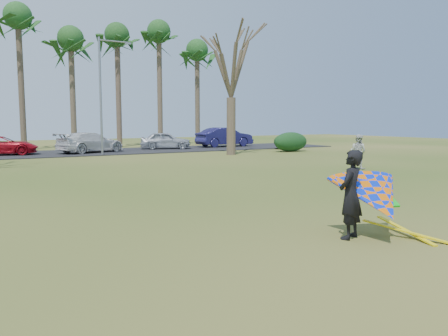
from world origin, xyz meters
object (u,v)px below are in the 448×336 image
car_2 (2,146)px  kite_flyer (373,197)px  car_3 (91,142)px  car_4 (166,140)px  pedestrian_a (358,152)px  streetlight (103,90)px  car_5 (225,137)px  bare_tree_right (231,60)px

car_2 → kite_flyer: size_ratio=1.93×
car_3 → car_4: bearing=-102.8°
car_3 → car_4: (6.40, 1.11, -0.03)m
car_4 → pedestrian_a: (2.41, -18.60, 0.09)m
kite_flyer → streetlight: bearing=87.2°
car_5 → pedestrian_a: (-3.46, -18.86, -0.06)m
kite_flyer → bare_tree_right: bearing=66.0°
streetlight → kite_flyer: 24.54m
bare_tree_right → kite_flyer: 22.88m
car_4 → pedestrian_a: pedestrian_a is taller
bare_tree_right → car_4: (-1.77, 7.58, -5.80)m
car_3 → bare_tree_right: bearing=-151.0°
streetlight → car_3: bearing=97.6°
pedestrian_a → kite_flyer: 13.35m
car_5 → pedestrian_a: bearing=167.2°
streetlight → pedestrian_a: bearing=-60.5°
bare_tree_right → kite_flyer: bearing=-114.0°
bare_tree_right → car_4: bare_tree_right is taller
bare_tree_right → car_5: bare_tree_right is taller
bare_tree_right → car_4: 9.71m
car_4 → car_5: size_ratio=0.80×
streetlight → car_5: streetlight is taller
bare_tree_right → pedestrian_a: bearing=-86.7°
car_3 → car_5: 12.35m
bare_tree_right → car_3: bearing=141.6°
car_5 → car_2: bearing=90.0°
car_3 → kite_flyer: bearing=155.6°
car_2 → car_3: bearing=-86.1°
car_5 → kite_flyer: (-13.12, -28.09, -0.06)m
streetlight → car_5: 13.04m
streetlight → car_5: size_ratio=1.54×
car_5 → pedestrian_a: 19.18m
car_2 → kite_flyer: kite_flyer is taller
car_2 → car_5: car_5 is taller
bare_tree_right → kite_flyer: bare_tree_right is taller
bare_tree_right → kite_flyer: (-9.01, -20.24, -5.71)m
car_5 → kite_flyer: kite_flyer is taller
car_2 → kite_flyer: (4.99, -27.34, 0.15)m
car_4 → car_5: (5.87, 0.26, 0.15)m
car_4 → kite_flyer: kite_flyer is taller
car_2 → car_5: bearing=-77.7°
car_2 → car_4: car_4 is taller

